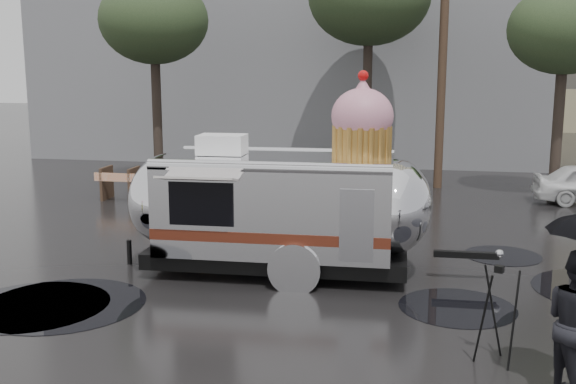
# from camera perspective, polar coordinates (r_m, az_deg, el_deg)

# --- Properties ---
(ground) EXTENTS (120.00, 120.00, 0.00)m
(ground) POSITION_cam_1_polar(r_m,az_deg,el_deg) (9.87, -0.64, -13.31)
(ground) COLOR black
(ground) RESTS_ON ground
(puddles) EXTENTS (12.45, 6.84, 0.01)m
(puddles) POSITION_cam_1_polar(r_m,az_deg,el_deg) (12.06, 1.10, -8.77)
(puddles) COLOR black
(puddles) RESTS_ON ground
(grey_building) EXTENTS (22.00, 12.00, 13.00)m
(grey_building) POSITION_cam_1_polar(r_m,az_deg,el_deg) (33.45, 1.00, 14.85)
(grey_building) COLOR slate
(grey_building) RESTS_ON ground
(utility_pole) EXTENTS (1.60, 0.28, 9.00)m
(utility_pole) POSITION_cam_1_polar(r_m,az_deg,el_deg) (22.86, 12.99, 11.86)
(utility_pole) COLOR #473323
(utility_pole) RESTS_ON ground
(tree_left) EXTENTS (3.64, 3.64, 6.95)m
(tree_left) POSITION_cam_1_polar(r_m,az_deg,el_deg) (23.61, -11.29, 13.97)
(tree_left) COLOR #382D26
(tree_left) RESTS_ON ground
(tree_right) EXTENTS (3.36, 3.36, 6.42)m
(tree_right) POSITION_cam_1_polar(r_m,az_deg,el_deg) (22.26, 22.38, 12.51)
(tree_right) COLOR #382D26
(tree_right) RESTS_ON ground
(barricade_row) EXTENTS (4.30, 0.80, 1.00)m
(barricade_row) POSITION_cam_1_polar(r_m,az_deg,el_deg) (20.50, -10.24, 0.63)
(barricade_row) COLOR #473323
(barricade_row) RESTS_ON ground
(airstream_trailer) EXTENTS (7.46, 2.95, 4.01)m
(airstream_trailer) POSITION_cam_1_polar(r_m,az_deg,el_deg) (13.10, -0.46, -0.84)
(airstream_trailer) COLOR silver
(airstream_trailer) RESTS_ON ground
(tripod) EXTENTS (0.57, 0.53, 1.39)m
(tripod) POSITION_cam_1_polar(r_m,az_deg,el_deg) (9.65, 17.28, -9.27)
(tripod) COLOR black
(tripod) RESTS_ON ground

